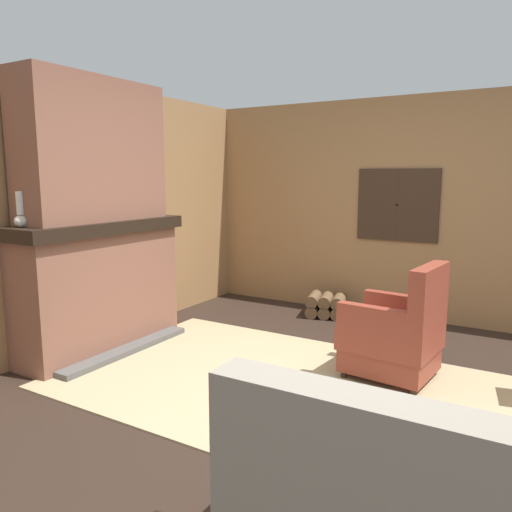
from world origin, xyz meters
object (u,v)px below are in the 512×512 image
(armchair, at_px, (396,336))
(storage_case, at_px, (127,209))
(firewood_stack, at_px, (326,305))
(decorative_plate_on_mantel, at_px, (90,207))
(sofa_segment, at_px, (388,498))
(oil_lamp_vase, at_px, (21,215))

(armchair, xyz_separation_m, storage_case, (-2.57, -0.26, 0.92))
(armchair, distance_m, firewood_stack, 1.80)
(armchair, height_order, decorative_plate_on_mantel, decorative_plate_on_mantel)
(armchair, height_order, storage_case, storage_case)
(armchair, height_order, sofa_segment, armchair)
(storage_case, height_order, sofa_segment, storage_case)
(firewood_stack, xyz_separation_m, storage_case, (-1.41, -1.62, 1.14))
(armchair, relative_size, decorative_plate_on_mantel, 3.81)
(storage_case, bearing_deg, sofa_segment, -28.66)
(armchair, bearing_deg, sofa_segment, 109.97)
(decorative_plate_on_mantel, height_order, sofa_segment, decorative_plate_on_mantel)
(decorative_plate_on_mantel, bearing_deg, firewood_stack, 55.12)
(firewood_stack, bearing_deg, storage_case, -131.10)
(firewood_stack, bearing_deg, oil_lamp_vase, -117.20)
(armchair, bearing_deg, oil_lamp_vase, 33.98)
(armchair, relative_size, sofa_segment, 0.72)
(oil_lamp_vase, height_order, decorative_plate_on_mantel, oil_lamp_vase)
(armchair, height_order, oil_lamp_vase, oil_lamp_vase)
(oil_lamp_vase, distance_m, decorative_plate_on_mantel, 0.69)
(oil_lamp_vase, bearing_deg, sofa_segment, -10.04)
(oil_lamp_vase, relative_size, decorative_plate_on_mantel, 1.15)
(firewood_stack, xyz_separation_m, sofa_segment, (1.65, -3.29, 0.17))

